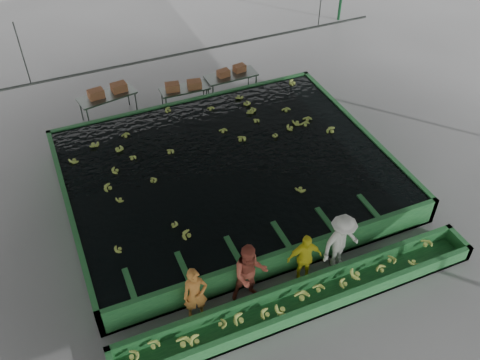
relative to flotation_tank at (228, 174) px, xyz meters
name	(u,v)px	position (x,y,z in m)	size (l,w,h in m)	color
ground	(246,215)	(0.00, -1.50, -0.45)	(80.00, 80.00, 0.00)	slate
shed_roof	(248,69)	(0.00, -1.50, 4.55)	(20.00, 22.00, 0.04)	#969799
shed_posts	(247,150)	(0.00, -1.50, 2.05)	(20.00, 22.00, 5.00)	#175129
flotation_tank	(228,174)	(0.00, 0.00, 0.00)	(10.00, 8.00, 0.90)	#256831
tank_water	(227,164)	(0.00, 0.00, 0.40)	(9.70, 7.70, 0.00)	black
sorting_trough	(303,299)	(0.00, -5.10, -0.20)	(10.00, 1.00, 0.50)	#256831
cableway_rail	(187,53)	(0.00, 3.50, 2.55)	(0.08, 0.08, 14.00)	#59605B
rail_hanger_left	(22,54)	(-5.00, 3.50, 3.55)	(0.04, 0.04, 2.00)	#59605B
worker_a	(195,295)	(-2.60, -4.30, 0.40)	(0.62, 0.41, 1.70)	#CA7C32
worker_b	(250,273)	(-1.15, -4.30, 0.50)	(0.92, 0.72, 1.89)	#A54835
worker_c	(304,258)	(0.41, -4.30, 0.36)	(0.95, 0.40, 1.63)	yellow
worker_d	(341,243)	(1.51, -4.30, 0.48)	(1.20, 0.69, 1.86)	silver
packing_table_left	(109,106)	(-2.62, 5.30, 0.03)	(2.10, 0.84, 0.95)	#59605B
packing_table_mid	(185,98)	(0.22, 4.81, -0.03)	(1.85, 0.74, 0.84)	#59605B
packing_table_right	(231,85)	(2.15, 4.89, 0.01)	(2.03, 0.81, 0.92)	#59605B
box_stack_left	(108,94)	(-2.55, 5.35, 0.50)	(1.43, 0.40, 0.31)	#985B37
box_stack_mid	(184,89)	(0.17, 4.76, 0.39)	(1.35, 0.37, 0.29)	#985B37
box_stack_right	(232,73)	(2.21, 4.98, 0.47)	(1.18, 0.33, 0.25)	#985B37
floating_bananas	(218,150)	(0.00, 0.80, 0.40)	(8.15, 5.56, 0.11)	#A0B748
trough_bananas	(304,296)	(0.00, -5.10, -0.05)	(9.44, 0.63, 0.13)	#A0B748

